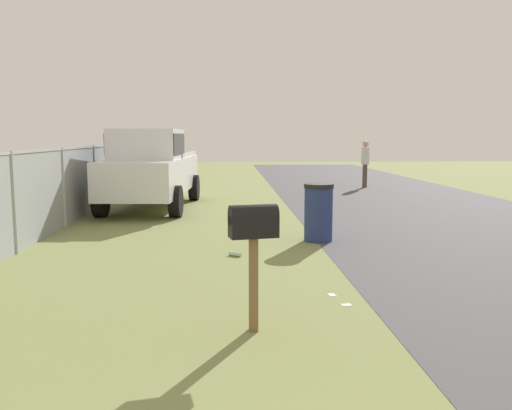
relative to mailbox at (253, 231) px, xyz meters
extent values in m
cube|color=brown|center=(0.00, 0.00, -0.53)|extent=(0.09, 0.09, 0.94)
cube|color=black|center=(0.00, 0.00, 0.05)|extent=(0.29, 0.50, 0.22)
cylinder|color=black|center=(0.00, 0.00, 0.16)|extent=(0.29, 0.50, 0.20)
cube|color=red|center=(0.11, 0.00, 0.12)|extent=(0.02, 0.04, 0.18)
cube|color=silver|center=(9.30, 2.29, -0.12)|extent=(5.30, 2.10, 0.90)
cube|color=silver|center=(8.68, 2.33, 0.71)|extent=(1.86, 1.75, 0.76)
cube|color=black|center=(8.68, 2.33, 0.71)|extent=(1.81, 1.78, 0.53)
cube|color=silver|center=(10.39, 1.40, 0.39)|extent=(2.70, 0.24, 0.12)
cube|color=silver|center=(10.49, 3.04, 0.39)|extent=(2.70, 0.24, 0.12)
cylinder|color=black|center=(7.53, 1.50, -0.62)|extent=(0.77, 0.31, 0.76)
cylinder|color=black|center=(7.64, 3.29, -0.62)|extent=(0.77, 0.31, 0.76)
cylinder|color=black|center=(10.96, 1.29, -0.62)|extent=(0.77, 0.31, 0.76)
cylinder|color=black|center=(11.07, 3.08, -0.62)|extent=(0.77, 0.31, 0.76)
cylinder|color=navy|center=(4.49, -1.39, -0.51)|extent=(0.51, 0.51, 0.98)
cylinder|color=black|center=(4.49, -1.39, 0.02)|extent=(0.54, 0.54, 0.08)
cylinder|color=#4C4238|center=(14.69, -4.86, -0.57)|extent=(0.14, 0.14, 0.86)
cylinder|color=#4C4238|center=(14.56, -4.80, -0.57)|extent=(0.14, 0.14, 0.86)
cylinder|color=silver|center=(14.63, -4.83, 0.18)|extent=(0.30, 0.30, 0.65)
sphere|color=tan|center=(14.63, -4.83, 0.62)|extent=(0.23, 0.23, 0.23)
cylinder|color=silver|center=(14.80, -4.92, 0.22)|extent=(0.09, 0.18, 0.59)
cylinder|color=silver|center=(14.45, -4.74, 0.22)|extent=(0.09, 0.18, 0.59)
cylinder|color=#9EA3A8|center=(3.67, 3.73, -0.16)|extent=(0.07, 0.07, 1.67)
cylinder|color=#9EA3A8|center=(6.28, 3.73, -0.16)|extent=(0.07, 0.07, 1.67)
cylinder|color=#9EA3A8|center=(8.90, 3.73, -0.16)|extent=(0.07, 0.07, 1.67)
cylinder|color=#9EA3A8|center=(11.51, 3.73, -0.16)|extent=(0.07, 0.07, 1.67)
cube|color=#9EA3A8|center=(3.67, 3.73, 0.64)|extent=(15.69, 0.04, 0.04)
cube|color=gray|center=(3.67, 3.73, -0.16)|extent=(15.69, 0.01, 1.67)
cylinder|color=#B2D8BF|center=(3.31, 0.15, -0.96)|extent=(0.18, 0.22, 0.07)
cube|color=silver|center=(0.75, -1.09, -1.00)|extent=(0.10, 0.13, 0.01)
cube|color=silver|center=(1.15, -1.00, -1.00)|extent=(0.14, 0.11, 0.01)
camera|label=1|loc=(-5.08, 0.23, 0.91)|focal=37.50mm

